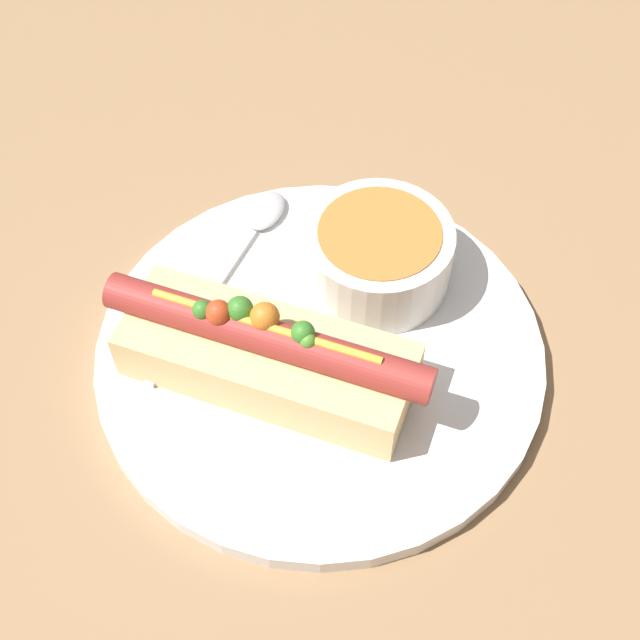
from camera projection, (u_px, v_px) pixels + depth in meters
ground_plane at (320, 358)px, 0.58m from camera, size 4.00×4.00×0.00m
dinner_plate at (320, 353)px, 0.57m from camera, size 0.29×0.29×0.01m
hot_dog at (267, 353)px, 0.54m from camera, size 0.20×0.10×0.06m
soup_bowl at (384, 256)px, 0.58m from camera, size 0.10×0.10×0.05m
spoon at (248, 236)px, 0.62m from camera, size 0.04×0.18×0.01m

